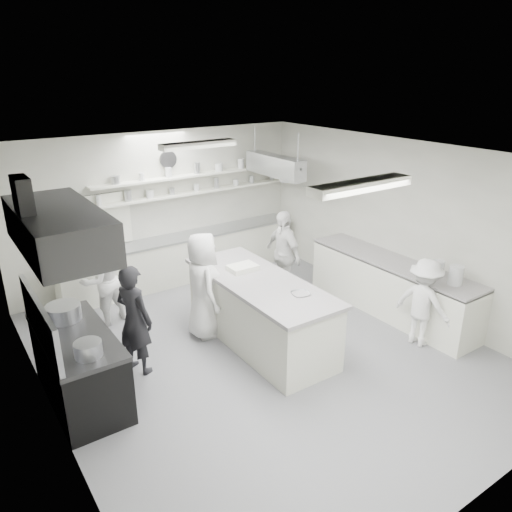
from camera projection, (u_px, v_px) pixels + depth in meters
floor at (261, 352)px, 7.56m from camera, size 6.00×7.00×0.02m
ceiling at (262, 155)px, 6.48m from camera, size 6.00×7.00×0.02m
wall_back at (161, 208)px, 9.72m from camera, size 6.00×0.04×3.00m
wall_front at (489, 380)px, 4.33m from camera, size 6.00×0.04×3.00m
wall_left at (42, 317)px, 5.44m from camera, size 0.04×7.00×3.00m
wall_right at (401, 226)px, 8.61m from camera, size 0.04×7.00×3.00m
stove at (80, 369)px, 6.33m from camera, size 0.80×1.80×0.90m
exhaust_hood at (59, 229)px, 5.65m from camera, size 0.85×2.00×0.50m
back_counter at (184, 258)px, 10.02m from camera, size 5.00×0.60×0.92m
shelf_lower at (195, 192)px, 9.90m from camera, size 4.20×0.26×0.04m
shelf_upper at (194, 175)px, 9.77m from camera, size 4.20×0.26×0.04m
pass_through_window at (96, 221)px, 9.03m from camera, size 1.30×0.04×1.00m
wall_clock at (168, 159)px, 9.45m from camera, size 0.32×0.05×0.32m
right_counter at (391, 288)px, 8.64m from camera, size 0.74×3.30×0.94m
pot_rack at (275, 166)px, 9.64m from camera, size 0.30×1.60×0.40m
light_fixture_front at (361, 185)px, 5.12m from camera, size 1.30×0.25×0.10m
light_fixture_rear at (198, 145)px, 7.89m from camera, size 1.30×0.25×0.10m
prep_island at (260, 313)px, 7.66m from camera, size 1.06×2.77×1.02m
stove_pot at (64, 314)px, 6.49m from camera, size 0.45×0.45×0.26m
cook_stove at (135, 320)px, 6.82m from camera, size 0.60×0.70×1.62m
cook_back at (101, 280)px, 8.15m from camera, size 0.92×0.81×1.59m
cook_island_left at (203, 285)px, 7.76m from camera, size 0.72×0.95×1.74m
cook_island_right at (283, 254)px, 9.17m from camera, size 0.44×0.99×1.67m
cook_right at (423, 303)px, 7.54m from camera, size 0.66×0.99×1.42m
bowl_island_a at (301, 295)px, 7.01m from camera, size 0.31×0.31×0.07m
bowl_island_b at (245, 269)px, 7.92m from camera, size 0.24×0.24×0.06m
bowl_right at (432, 273)px, 7.95m from camera, size 0.35×0.35×0.06m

